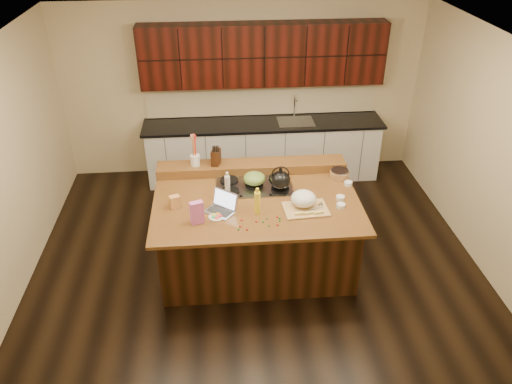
{
  "coord_description": "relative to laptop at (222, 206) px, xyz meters",
  "views": [
    {
      "loc": [
        -0.42,
        -4.89,
        4.05
      ],
      "look_at": [
        0.0,
        0.05,
        1.0
      ],
      "focal_mm": 35.0,
      "sensor_mm": 36.0,
      "label": 1
    }
  ],
  "objects": [
    {
      "name": "gumdrop_11",
      "position": [
        0.16,
        -0.39,
        -0.05
      ],
      "size": [
        0.02,
        0.02,
        0.02
      ],
      "primitive_type": "ellipsoid",
      "color": "#198C26",
      "rests_on": "island"
    },
    {
      "name": "gumdrop_1",
      "position": [
        0.48,
        -0.22,
        -0.05
      ],
      "size": [
        0.02,
        0.02,
        0.02
      ],
      "primitive_type": "ellipsoid",
      "color": "#198C26",
      "rests_on": "island"
    },
    {
      "name": "gumdrop_6",
      "position": [
        0.58,
        -0.35,
        -0.05
      ],
      "size": [
        0.02,
        0.02,
        0.02
      ],
      "primitive_type": "ellipsoid",
      "color": "red",
      "rests_on": "island"
    },
    {
      "name": "gumdrop_2",
      "position": [
        0.36,
        -0.27,
        -0.05
      ],
      "size": [
        0.02,
        0.02,
        0.02
      ],
      "primitive_type": "ellipsoid",
      "color": "red",
      "rests_on": "island"
    },
    {
      "name": "vinegar_bottle",
      "position": [
        0.07,
        0.34,
        0.07
      ],
      "size": [
        0.07,
        0.07,
        0.25
      ],
      "primitive_type": "cylinder",
      "rotation": [
        0.0,
        0.0,
        0.1
      ],
      "color": "silver",
      "rests_on": "island"
    },
    {
      "name": "gumdrop_9",
      "position": [
        0.62,
        -0.22,
        -0.05
      ],
      "size": [
        0.02,
        0.02,
        0.02
      ],
      "primitive_type": "ellipsoid",
      "color": "#198C26",
      "rests_on": "island"
    },
    {
      "name": "gumdrop_4",
      "position": [
        0.25,
        -0.41,
        -0.05
      ],
      "size": [
        0.02,
        0.02,
        0.02
      ],
      "primitive_type": "ellipsoid",
      "color": "red",
      "rests_on": "island"
    },
    {
      "name": "laptop",
      "position": [
        0.0,
        0.0,
        0.0
      ],
      "size": [
        0.41,
        0.4,
        0.22
      ],
      "rotation": [
        0.0,
        0.0,
        -0.67
      ],
      "color": "#B7B7BC",
      "rests_on": "island"
    },
    {
      "name": "green_bowl",
      "position": [
        0.4,
        0.48,
        0.06
      ],
      "size": [
        0.32,
        0.32,
        0.15
      ],
      "primitive_type": "ellipsoid",
      "rotation": [
        0.0,
        0.0,
        0.22
      ],
      "color": "olive",
      "rests_on": "cooktop"
    },
    {
      "name": "knife_block",
      "position": [
        -0.05,
        0.88,
        0.16
      ],
      "size": [
        0.13,
        0.18,
        0.2
      ],
      "primitive_type": "cube",
      "rotation": [
        0.0,
        0.0,
        -0.24
      ],
      "color": "black",
      "rests_on": "back_ledge"
    },
    {
      "name": "pink_bag",
      "position": [
        -0.28,
        -0.21,
        0.07
      ],
      "size": [
        0.16,
        0.12,
        0.26
      ],
      "primitive_type": "cube",
      "rotation": [
        0.0,
        0.0,
        0.35
      ],
      "color": "#D664B5",
      "rests_on": "island"
    },
    {
      "name": "island",
      "position": [
        0.4,
        0.18,
        -0.52
      ],
      "size": [
        2.4,
        1.6,
        0.92
      ],
      "color": "black",
      "rests_on": "ground"
    },
    {
      "name": "room",
      "position": [
        0.4,
        0.18,
        0.37
      ],
      "size": [
        5.52,
        5.02,
        2.72
      ],
      "color": "black",
      "rests_on": "ground"
    },
    {
      "name": "gumdrop_3",
      "position": [
        0.49,
        -0.36,
        -0.05
      ],
      "size": [
        0.02,
        0.02,
        0.02
      ],
      "primitive_type": "ellipsoid",
      "color": "#198C26",
      "rests_on": "island"
    },
    {
      "name": "oil_bottle",
      "position": [
        0.39,
        -0.09,
        0.08
      ],
      "size": [
        0.07,
        0.07,
        0.27
      ],
      "primitive_type": "cylinder",
      "rotation": [
        0.0,
        0.0,
        -0.05
      ],
      "color": "yellow",
      "rests_on": "island"
    },
    {
      "name": "kitchen_timer",
      "position": [
        1.13,
        -0.02,
        -0.02
      ],
      "size": [
        0.1,
        0.1,
        0.07
      ],
      "primitive_type": "cone",
      "rotation": [
        0.0,
        0.0,
        -0.3
      ],
      "color": "silver",
      "rests_on": "island"
    },
    {
      "name": "strainer_bowl",
      "position": [
        1.48,
        0.61,
        -0.01
      ],
      "size": [
        0.28,
        0.28,
        0.09
      ],
      "primitive_type": "cylinder",
      "rotation": [
        0.0,
        0.0,
        -0.17
      ],
      "color": "#996B3F",
      "rests_on": "island"
    },
    {
      "name": "ramekin_c",
      "position": [
        1.55,
        0.43,
        -0.04
      ],
      "size": [
        0.13,
        0.13,
        0.04
      ],
      "primitive_type": "cylinder",
      "rotation": [
        0.0,
        0.0,
        0.39
      ],
      "color": "white",
      "rests_on": "island"
    },
    {
      "name": "kettle",
      "position": [
        0.7,
        0.35,
        0.1
      ],
      "size": [
        0.25,
        0.25,
        0.22
      ],
      "primitive_type": "ellipsoid",
      "rotation": [
        0.0,
        0.0,
        0.0
      ],
      "color": "black",
      "rests_on": "cooktop"
    },
    {
      "name": "candy_plate",
      "position": [
        -0.07,
        -0.13,
        -0.05
      ],
      "size": [
        0.23,
        0.23,
        0.01
      ],
      "primitive_type": "cylinder",
      "rotation": [
        0.0,
        0.0,
        -0.31
      ],
      "color": "white",
      "rests_on": "island"
    },
    {
      "name": "back_ledge",
      "position": [
        0.4,
        0.88,
        0.0
      ],
      "size": [
        2.4,
        0.3,
        0.12
      ],
      "primitive_type": "cube",
      "color": "black",
      "rests_on": "island"
    },
    {
      "name": "package_box",
      "position": [
        -0.53,
        0.1,
        0.02
      ],
      "size": [
        0.13,
        0.11,
        0.15
      ],
      "primitive_type": "cube",
      "rotation": [
        0.0,
        0.0,
        0.39
      ],
      "color": "#CE8A48",
      "rests_on": "island"
    },
    {
      "name": "gumdrop_8",
      "position": [
        0.6,
        -0.2,
        -0.05
      ],
      "size": [
        0.02,
        0.02,
        0.02
      ],
      "primitive_type": "ellipsoid",
      "color": "red",
      "rests_on": "island"
    },
    {
      "name": "utensil_crock",
      "position": [
        -0.31,
        0.88,
        0.13
      ],
      "size": [
        0.14,
        0.14,
        0.14
      ],
      "primitive_type": "cylinder",
      "rotation": [
        0.0,
        0.0,
        -0.21
      ],
      "color": "white",
      "rests_on": "back_ledge"
    },
    {
      "name": "cooktop",
      "position": [
        0.4,
        0.48,
        -0.04
      ],
      "size": [
        0.92,
        0.52,
        0.05
      ],
      "color": "gray",
      "rests_on": "island"
    },
    {
      "name": "gumdrop_0",
      "position": [
        0.2,
        -0.22,
        -0.05
      ],
      "size": [
        0.02,
        0.02,
        0.02
      ],
      "primitive_type": "ellipsoid",
      "color": "red",
      "rests_on": "island"
    },
    {
      "name": "wooden_tray",
      "position": [
        0.93,
        -0.02,
        0.03
      ],
      "size": [
        0.52,
        0.41,
        0.2
      ],
      "rotation": [
        0.0,
        0.0,
        0.07
      ],
      "color": "tan",
      "rests_on": "island"
    },
    {
      "name": "gumdrop_5",
      "position": [
        0.44,
        -0.27,
        -0.05
      ],
      "size": [
        0.02,
        0.02,
        0.02
      ],
      "primitive_type": "ellipsoid",
      "color": "#198C26",
      "rests_on": "island"
    },
    {
      "name": "back_counter",
      "position": [
        0.7,
        2.41,
        0.0
      ],
      "size": [
        3.7,
        0.66,
        2.4
      ],
      "color": "silver",
      "rests_on": "ground"
    },
    {
      "name": "gumdrop_10",
      "position": [
        0.18,
        -0.34,
        -0.05
      ],
      "size": [
        0.02,
        0.02,
        0.02
      ],
      "primitive_type": "ellipsoid",
      "color": "red",
      "rests_on": "island"
    },
    {
      "name": "ramekin_b",
      "position": [
        1.38,
        0.11,
        -0.04
      ],
      "size": [
        0.12,
        0.12,
        0.04
      ],
      "primitive_type": "cylinder",
      "rotation": [
        0.0,
        0.0,
        0.18
      ],
      "color": "white",
      "rests_on": "island"
    },
    {
      "name": "ramekin_a",
      "position": [
        1.35,
        -0.05,
        -0.04
      ],
      "size": [
        0.11,
        0.11,
        0.04
      ],
      "primitive_type": "cylinder",
      "rotation": [
        0.0,
        0.0,
        0.06
      ],
      "color": "white",
      "rests_on": "island"
    },
    {
      "name": "gumdrop_7",
      "position": [
        0.62,
        -0.27,
        -0.05
      ],
      "size": [
        0.02,
        0.02,
        0.02
      ],
      "primitive_type": "ellipsoid",
      "color": "#198C26",
      "rests_on": "island"
    }
  ]
}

